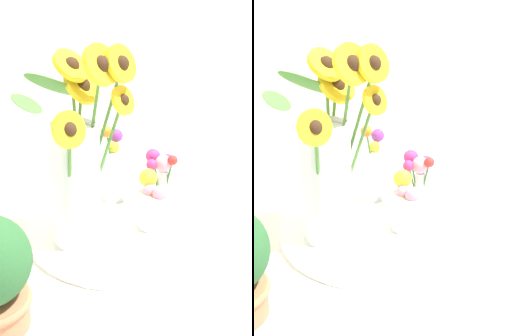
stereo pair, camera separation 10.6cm
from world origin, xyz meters
TOP-DOWN VIEW (x-y plane):
  - ground_plane at (0.00, 0.00)m, footprint 6.00×6.00m
  - serving_tray at (0.03, 0.11)m, footprint 0.47×0.47m
  - mason_jar_sunflowers at (-0.09, 0.14)m, footprint 0.28×0.19m
  - vase_small_center at (0.07, 0.05)m, footprint 0.08×0.09m
  - vase_bulb_right at (0.15, 0.09)m, footprint 0.08×0.09m
  - vase_small_back at (0.11, 0.22)m, footprint 0.09×0.07m

SIDE VIEW (x-z plane):
  - ground_plane at x=0.00m, z-range 0.00..0.00m
  - serving_tray at x=0.03m, z-range 0.00..0.02m
  - vase_small_center at x=0.07m, z-range 0.01..0.15m
  - vase_bulb_right at x=0.15m, z-range 0.02..0.18m
  - vase_small_back at x=0.11m, z-range 0.00..0.20m
  - mason_jar_sunflowers at x=-0.09m, z-range -0.01..0.42m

